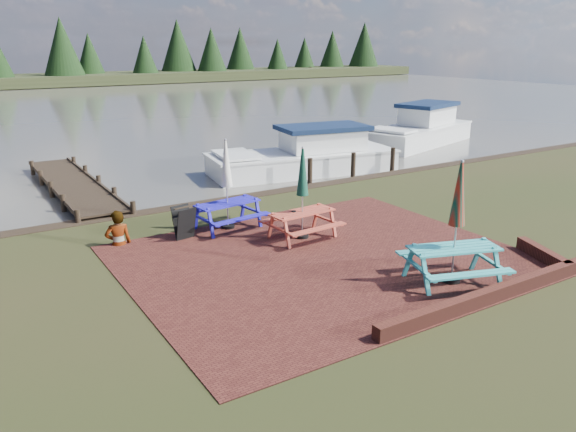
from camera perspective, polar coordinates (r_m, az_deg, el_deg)
The scene contains 12 objects.
ground at distance 12.59m, azimuth 6.37°, elevation -5.84°, with size 120.00×120.00×0.00m, color black.
paving at distance 13.32m, azimuth 3.70°, elevation -4.39°, with size 9.00×7.50×0.02m, color #3C1713.
brick_wall at distance 12.46m, azimuth 21.26°, elevation -6.49°, with size 6.21×1.79×0.30m.
water at distance 46.85m, azimuth -23.28°, elevation 9.86°, with size 120.00×60.00×0.02m, color #45423B.
picnic_table_teal at distance 12.26m, azimuth 16.58°, elevation -2.51°, with size 2.33×2.20×2.63m.
picnic_table_red at distance 14.47m, azimuth 1.46°, elevation 0.88°, with size 1.82×1.64×2.39m.
picnic_table_blue at distance 15.32m, azimuth -6.19°, elevation 1.80°, with size 1.95×1.78×2.46m.
chalkboard at distance 14.78m, azimuth -10.51°, elevation -0.65°, with size 0.56×0.60×0.86m.
jetty at distance 21.20m, azimuth -20.93°, elevation 3.01°, with size 1.76×9.08×1.00m.
boat_near at distance 22.94m, azimuth 1.90°, elevation 5.94°, with size 7.96×3.82×2.07m.
boat_far at distance 30.27m, azimuth 13.24°, elevation 8.38°, with size 7.77×4.65×2.29m.
person at distance 14.57m, azimuth -17.10°, elevation 0.46°, with size 0.65×0.43×1.79m, color gray.
Camera 1 is at (-7.28, -9.02, 4.92)m, focal length 35.00 mm.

